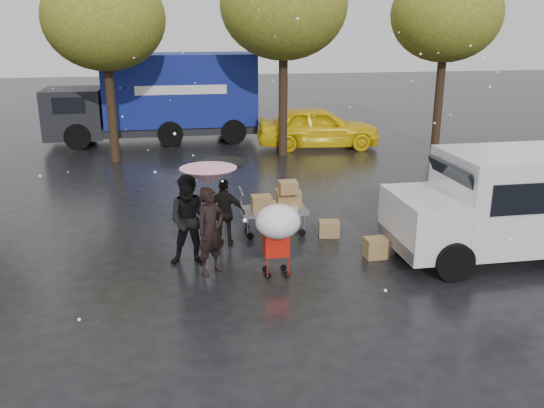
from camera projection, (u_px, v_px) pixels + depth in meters
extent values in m
plane|color=black|center=(257.00, 267.00, 11.46)|extent=(90.00, 90.00, 0.00)
imported|color=black|center=(210.00, 231.00, 11.00)|extent=(0.75, 0.71, 1.72)
imported|color=black|center=(191.00, 220.00, 11.37)|extent=(0.96, 0.79, 1.85)
imported|color=black|center=(225.00, 213.00, 12.40)|extent=(0.94, 0.59, 1.49)
cylinder|color=#4C4C4C|center=(210.00, 225.00, 10.96)|extent=(0.02, 0.02, 1.95)
cone|color=#EC6191|center=(209.00, 176.00, 10.67)|extent=(1.07, 1.07, 0.30)
sphere|color=#4C4C4C|center=(208.00, 174.00, 10.66)|extent=(0.06, 0.06, 0.06)
cylinder|color=#4C4C4C|center=(225.00, 208.00, 12.36)|extent=(0.02, 0.02, 1.73)
cone|color=black|center=(224.00, 168.00, 12.10)|extent=(1.08, 1.08, 0.30)
sphere|color=#4C4C4C|center=(224.00, 167.00, 12.09)|extent=(0.06, 0.06, 0.06)
cube|color=slate|center=(274.00, 210.00, 13.18)|extent=(1.50, 0.80, 0.08)
cylinder|color=slate|center=(241.00, 202.00, 12.98)|extent=(0.04, 0.04, 0.60)
cube|color=brown|center=(288.00, 198.00, 13.26)|extent=(0.55, 0.45, 0.40)
cube|color=brown|center=(262.00, 203.00, 12.97)|extent=(0.45, 0.40, 0.35)
cube|color=brown|center=(288.00, 187.00, 12.91)|extent=(0.40, 0.35, 0.28)
cube|color=tan|center=(276.00, 206.00, 13.16)|extent=(0.90, 0.55, 0.12)
cylinder|color=black|center=(250.00, 236.00, 12.92)|extent=(0.16, 0.05, 0.16)
cylinder|color=black|center=(246.00, 227.00, 13.52)|extent=(0.16, 0.05, 0.16)
cylinder|color=black|center=(302.00, 233.00, 13.12)|extent=(0.16, 0.05, 0.16)
cylinder|color=black|center=(296.00, 224.00, 13.72)|extent=(0.16, 0.05, 0.16)
cube|color=red|center=(276.00, 243.00, 10.95)|extent=(0.47, 0.41, 0.45)
cylinder|color=red|center=(278.00, 228.00, 10.66)|extent=(0.42, 0.02, 0.02)
cylinder|color=#4C4C4C|center=(278.00, 232.00, 10.68)|extent=(0.02, 0.02, 0.60)
ellipsoid|color=white|center=(278.00, 222.00, 10.62)|extent=(0.84, 0.84, 0.63)
cylinder|color=black|center=(268.00, 276.00, 10.94)|extent=(0.12, 0.04, 0.12)
cylinder|color=black|center=(265.00, 269.00, 11.24)|extent=(0.12, 0.04, 0.12)
cylinder|color=black|center=(287.00, 274.00, 11.00)|extent=(0.12, 0.04, 0.12)
cylinder|color=black|center=(283.00, 268.00, 11.30)|extent=(0.12, 0.04, 0.12)
cube|color=white|center=(535.00, 197.00, 11.80)|extent=(3.80, 2.00, 1.90)
cube|color=white|center=(424.00, 222.00, 11.51)|extent=(1.20, 1.95, 1.10)
cube|color=black|center=(454.00, 180.00, 11.35)|extent=(0.37, 1.70, 0.67)
cube|color=slate|center=(397.00, 242.00, 11.54)|extent=(0.12, 1.90, 0.25)
cylinder|color=black|center=(454.00, 261.00, 10.80)|extent=(0.76, 0.28, 0.76)
cylinder|color=black|center=(413.00, 227.00, 12.58)|extent=(0.76, 0.28, 0.76)
cube|color=navy|center=(180.00, 89.00, 23.27)|extent=(6.00, 2.50, 2.80)
cube|color=black|center=(75.00, 113.00, 22.82)|extent=(2.20, 2.40, 1.90)
cube|color=black|center=(158.00, 128.00, 23.57)|extent=(8.00, 2.30, 0.35)
cube|color=white|center=(181.00, 90.00, 22.06)|extent=(3.50, 0.03, 0.35)
cylinder|color=black|center=(78.00, 137.00, 22.00)|extent=(1.00, 0.30, 1.00)
cylinder|color=black|center=(85.00, 127.00, 24.16)|extent=(1.00, 0.30, 1.00)
cylinder|color=black|center=(234.00, 132.00, 23.01)|extent=(1.00, 0.30, 1.00)
cylinder|color=black|center=(228.00, 122.00, 25.17)|extent=(1.00, 0.30, 1.00)
cube|color=brown|center=(376.00, 248.00, 11.90)|extent=(0.47, 0.39, 0.42)
cube|color=brown|center=(329.00, 229.00, 13.10)|extent=(0.52, 0.43, 0.36)
imported|color=yellow|center=(318.00, 127.00, 22.28)|extent=(4.88, 2.34, 1.61)
cylinder|color=black|center=(111.00, 97.00, 19.59)|extent=(0.32, 0.32, 4.48)
ellipsoid|color=#415A19|center=(104.00, 18.00, 18.82)|extent=(4.00, 4.00, 3.40)
cylinder|color=black|center=(283.00, 88.00, 20.54)|extent=(0.32, 0.32, 4.90)
ellipsoid|color=#415A19|center=(284.00, 5.00, 19.69)|extent=(4.40, 4.40, 3.74)
cylinder|color=black|center=(440.00, 88.00, 21.59)|extent=(0.32, 0.32, 4.62)
ellipsoid|color=#415A19|center=(446.00, 14.00, 20.79)|extent=(4.00, 4.00, 3.40)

